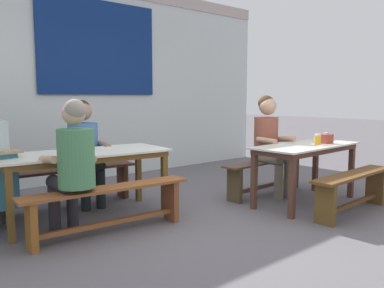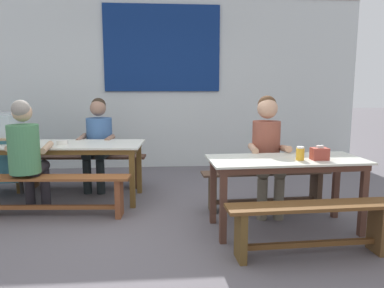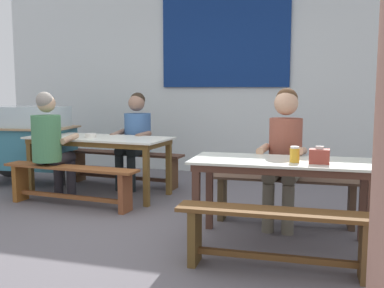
% 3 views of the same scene
% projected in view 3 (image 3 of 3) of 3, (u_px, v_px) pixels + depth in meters
% --- Properties ---
extents(ground_plane, '(40.00, 40.00, 0.00)m').
position_uv_depth(ground_plane, '(139.00, 225.00, 4.31)').
color(ground_plane, '#605B61').
extents(backdrop_wall, '(7.26, 0.23, 3.09)m').
position_uv_depth(backdrop_wall, '(214.00, 69.00, 6.89)').
color(backdrop_wall, silver).
rests_on(backdrop_wall, ground_plane).
extents(dining_table_far, '(1.82, 0.85, 0.72)m').
position_uv_depth(dining_table_far, '(99.00, 143.00, 5.48)').
color(dining_table_far, silver).
rests_on(dining_table_far, ground_plane).
extents(dining_table_near, '(1.53, 0.69, 0.72)m').
position_uv_depth(dining_table_near, '(282.00, 170.00, 3.71)').
color(dining_table_near, silver).
rests_on(dining_table_near, ground_plane).
extents(bench_far_back, '(1.71, 0.38, 0.45)m').
position_uv_depth(bench_far_back, '(124.00, 163.00, 6.08)').
color(bench_far_back, '#4C2F22').
rests_on(bench_far_back, ground_plane).
extents(bench_far_front, '(1.66, 0.36, 0.45)m').
position_uv_depth(bench_far_front, '(70.00, 180.00, 4.97)').
color(bench_far_front, brown).
rests_on(bench_far_front, ground_plane).
extents(bench_near_back, '(1.48, 0.30, 0.45)m').
position_uv_depth(bench_near_back, '(285.00, 194.00, 4.33)').
color(bench_near_back, '#503A2B').
rests_on(bench_near_back, ground_plane).
extents(bench_near_front, '(1.45, 0.31, 0.45)m').
position_uv_depth(bench_near_front, '(276.00, 231.00, 3.18)').
color(bench_near_front, brown).
rests_on(bench_near_front, ground_plane).
extents(food_cart, '(1.64, 0.89, 1.07)m').
position_uv_depth(food_cart, '(25.00, 139.00, 6.14)').
color(food_cart, teal).
rests_on(food_cart, ground_plane).
extents(person_center_facing, '(0.50, 0.56, 1.26)m').
position_uv_depth(person_center_facing, '(135.00, 133.00, 5.89)').
color(person_center_facing, black).
rests_on(person_center_facing, ground_plane).
extents(person_right_near_table, '(0.45, 0.54, 1.32)m').
position_uv_depth(person_right_near_table, '(284.00, 147.00, 4.22)').
color(person_right_near_table, '#6C6554').
rests_on(person_right_near_table, ground_plane).
extents(person_left_back_turned, '(0.43, 0.55, 1.28)m').
position_uv_depth(person_left_back_turned, '(50.00, 140.00, 5.08)').
color(person_left_back_turned, '#28262C').
rests_on(person_left_back_turned, ground_plane).
extents(tissue_box, '(0.16, 0.11, 0.14)m').
position_uv_depth(tissue_box, '(319.00, 156.00, 3.53)').
color(tissue_box, '#9D3C30').
rests_on(tissue_box, dining_table_near).
extents(condiment_jar, '(0.08, 0.08, 0.13)m').
position_uv_depth(condiment_jar, '(295.00, 154.00, 3.58)').
color(condiment_jar, gold).
rests_on(condiment_jar, dining_table_near).
extents(soup_bowl, '(0.14, 0.14, 0.05)m').
position_uv_depth(soup_bowl, '(91.00, 135.00, 5.43)').
color(soup_bowl, silver).
rests_on(soup_bowl, dining_table_far).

